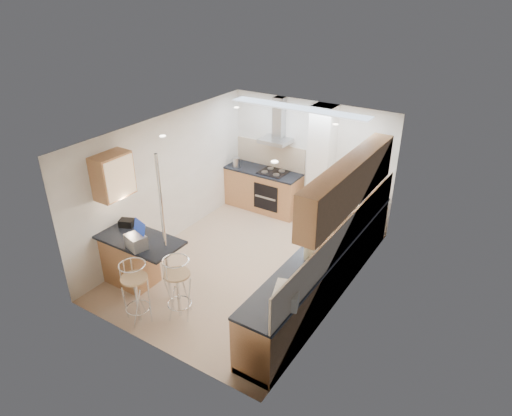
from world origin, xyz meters
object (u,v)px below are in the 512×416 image
Objects in this scene: bar_stool_end at (178,288)px; bread_bin at (287,295)px; laptop at (136,242)px; microwave at (331,224)px; bar_stool_near at (136,292)px.

bar_stool_end is 2.53× the size of bread_bin.
laptop is 0.98m from bar_stool_end.
bar_stool_near is at bearing 131.99° from microwave.
bar_stool_near is 2.51× the size of bread_bin.
laptop is at bearing 121.82° from microwave.
bread_bin is at bearing 15.51° from bar_stool_near.
bread_bin is (2.58, 0.12, -0.02)m from laptop.
microwave is at bearing 78.47° from bread_bin.
bar_stool_end is at bearing 134.39° from microwave.
laptop reaches higher than bar_stool_near.
laptop is (-2.33, -2.06, -0.04)m from microwave.
laptop is 0.31× the size of bar_stool_near.
microwave is 1.47× the size of bread_bin.
bar_stool_end is at bearing 13.85° from laptop.
bar_stool_near is (0.36, -0.43, -0.54)m from laptop.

